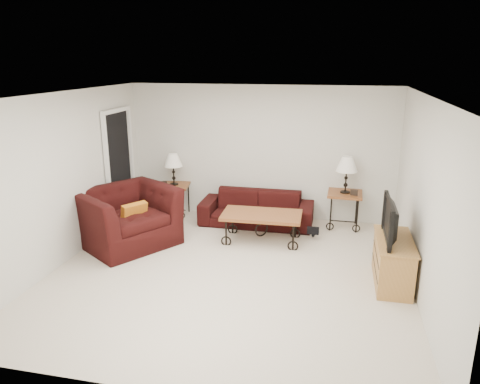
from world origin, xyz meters
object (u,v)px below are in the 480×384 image
Objects in this scene: sofa at (256,209)px; coffee_table at (262,227)px; armchair at (127,217)px; tv_stand at (393,262)px; side_table_right at (344,210)px; lamp_right at (346,175)px; backpack at (314,226)px; side_table_left at (175,200)px; lamp_left at (173,169)px; television at (395,220)px.

coffee_table is (0.23, -0.79, -0.06)m from sofa.
armchair reaches higher than coffee_table.
sofa is 1.94× the size of tv_stand.
coffee_table is 0.91× the size of armchair.
lamp_right reaches higher than side_table_right.
backpack is at bearing 128.59° from tv_stand.
coffee_table is 1.23× the size of tv_stand.
side_table_left is 2.12m from coffee_table.
lamp_left is at bearing 180.00° from side_table_right.
backpack is at bearing -129.15° from lamp_right.
side_table_right is 1.00× the size of lamp_right.
sofa is 1.58m from side_table_right.
side_table_left is at bearing 24.93° from armchair.
side_table_left is 1.58m from armchair.
lamp_right reaches higher than lamp_left.
television is at bearing -63.06° from armchair.
television is 1.95m from backpack.
sofa reaches higher than backpack.
coffee_table is at bearing -40.95° from armchair.
lamp_right is 1.11m from backpack.
side_table_left is 3.29m from lamp_right.
television reaches higher than side_table_left.
side_table_right is at bearing 32.85° from backpack.
television is (4.08, -0.49, 0.44)m from armchair.
tv_stand is (0.64, -2.04, -0.66)m from lamp_right.
lamp_left is at bearing -117.95° from television.
coffee_table is at bearing -144.14° from side_table_right.
side_table_right reaches higher than side_table_left.
sofa is 1.16m from backpack.
lamp_left is 3.23m from lamp_right.
coffee_table is 1.37× the size of television.
armchair is at bearing -98.87° from side_table_left.
armchair is (-0.24, -1.55, -0.45)m from lamp_left.
lamp_left is 4.41m from tv_stand.
armchair is at bearing -155.93° from lamp_right.
lamp_right is at bearing -32.13° from armchair.
lamp_left reaches higher than side_table_left.
lamp_left is 0.42× the size of armchair.
lamp_right is at bearing 6.54° from sofa.
lamp_right reaches higher than tv_stand.
backpack is at bearing 22.90° from coffee_table.
tv_stand is at bearing 90.00° from television.
television is at bearing -73.13° from side_table_right.
lamp_right is (3.22, 0.00, 0.07)m from lamp_left.
armchair is at bearing 173.18° from tv_stand.
tv_stand is at bearing -40.10° from sofa.
lamp_left is (0.00, 0.00, 0.61)m from side_table_left.
lamp_left reaches higher than sofa.
lamp_right reaches higher than armchair.
side_table_right reaches higher than tv_stand.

